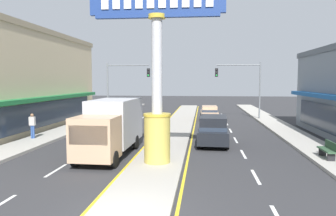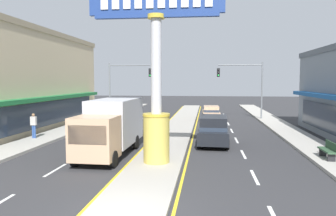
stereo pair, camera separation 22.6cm
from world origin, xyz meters
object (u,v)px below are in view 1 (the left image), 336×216
Objects in this scene: suv_near_right_lane at (213,130)px; traffic_light_left_side at (123,80)px; traffic_light_right_side at (243,80)px; pedestrian_near_kerb at (32,124)px; district_sign at (157,83)px; sedan_near_left_lane at (209,113)px; box_truck_far_right_lane at (112,125)px; street_bench at (328,149)px.

traffic_light_left_side is at bearing 124.81° from suv_near_right_lane.
pedestrian_near_kerb is at bearing -138.81° from traffic_light_right_side.
district_sign reaches higher than sedan_near_left_lane.
traffic_light_right_side is at bearing 75.70° from suv_near_right_lane.
sedan_near_left_lane is (0.00, 13.54, -0.20)m from suv_near_right_lane.
street_bench is at bearing -2.08° from box_truck_far_right_lane.
suv_near_right_lane is at bearing 61.71° from district_sign.
street_bench is (2.23, -17.94, -3.60)m from traffic_light_right_side.
suv_near_right_lane is 1.07× the size of sedan_near_left_lane.
traffic_light_left_side reaches higher than street_bench.
pedestrian_near_kerb is at bearing 152.94° from box_truck_far_right_lane.
district_sign reaches higher than pedestrian_near_kerb.
district_sign is 20.59m from traffic_light_right_side.
district_sign is 1.39× the size of traffic_light_right_side.
street_bench is at bearing 10.29° from district_sign.
traffic_light_left_side reaches higher than pedestrian_near_kerb.
pedestrian_near_kerb is at bearing 150.51° from district_sign.
pedestrian_near_kerb is (-6.68, 3.41, -0.52)m from box_truck_far_right_lane.
district_sign is 11.40m from pedestrian_near_kerb.
sedan_near_left_lane is at bearing -0.41° from traffic_light_left_side.
suv_near_right_lane is 6.83m from box_truck_far_right_lane.
traffic_light_left_side is 3.88× the size of street_bench.
street_bench is at bearing -11.81° from pedestrian_near_kerb.
sedan_near_left_lane reaches higher than street_bench.
traffic_light_left_side is 1.42× the size of sedan_near_left_lane.
suv_near_right_lane is (-3.59, -14.07, -3.26)m from traffic_light_right_side.
suv_near_right_lane is at bearing 30.49° from box_truck_far_right_lane.
district_sign reaches higher than traffic_light_right_side.
street_bench is (5.81, -17.41, -0.14)m from sedan_near_left_lane.
district_sign is 5.37× the size of street_bench.
suv_near_right_lane is at bearing 146.39° from street_bench.
box_truck_far_right_lane is 1.59× the size of sedan_near_left_lane.
district_sign reaches higher than traffic_light_left_side.
traffic_light_right_side is at bearing 8.45° from sedan_near_left_lane.
traffic_light_left_side reaches higher than sedan_near_left_lane.
traffic_light_left_side is 10.08m from sedan_near_left_lane.
sedan_near_left_lane is (5.85, 16.98, -0.91)m from box_truck_far_right_lane.
box_truck_far_right_lane is (-2.91, 2.01, -2.41)m from district_sign.
street_bench is at bearing -33.61° from suv_near_right_lane.
pedestrian_near_kerb is (-9.59, 5.42, -2.93)m from district_sign.
traffic_light_left_side is at bearing -177.96° from traffic_light_right_side.
district_sign is 19.51m from sedan_near_left_lane.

